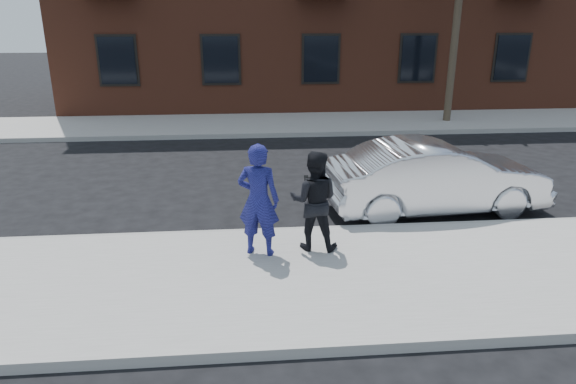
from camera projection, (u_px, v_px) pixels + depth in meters
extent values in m
plane|color=black|center=(433.00, 271.00, 8.12)|extent=(100.00, 100.00, 0.00)
cube|color=#97958F|center=(439.00, 274.00, 7.86)|extent=(50.00, 3.50, 0.15)
cube|color=#999691|center=(404.00, 228.00, 9.55)|extent=(50.00, 0.10, 0.15)
cube|color=#97958F|center=(324.00, 123.00, 18.67)|extent=(50.00, 3.50, 0.15)
cube|color=#999691|center=(332.00, 134.00, 16.98)|extent=(50.00, 0.10, 0.15)
cube|color=black|center=(117.00, 61.00, 18.94)|extent=(1.30, 0.06, 1.70)
cube|color=black|center=(418.00, 58.00, 19.88)|extent=(1.30, 0.06, 1.70)
cylinder|color=#3E3224|center=(452.00, 61.00, 18.09)|extent=(0.26, 0.26, 4.20)
imported|color=silver|center=(436.00, 177.00, 10.34)|extent=(4.56, 1.94, 1.46)
imported|color=navy|center=(258.00, 200.00, 8.10)|extent=(0.77, 0.61, 1.84)
cube|color=black|center=(259.00, 172.00, 8.18)|extent=(0.10, 0.14, 0.08)
imported|color=black|center=(314.00, 201.00, 8.32)|extent=(0.93, 0.79, 1.66)
cube|color=black|center=(306.00, 178.00, 8.40)|extent=(0.08, 0.14, 0.06)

